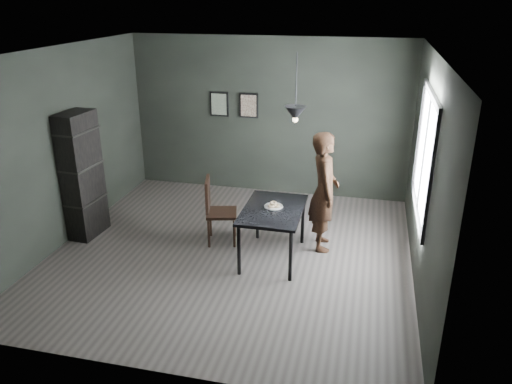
% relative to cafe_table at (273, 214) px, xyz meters
% --- Properties ---
extents(ground, '(5.00, 5.00, 0.00)m').
position_rel_cafe_table_xyz_m(ground, '(-0.60, 0.00, -0.67)').
color(ground, '#383330').
rests_on(ground, ground).
extents(back_wall, '(5.00, 0.10, 2.80)m').
position_rel_cafe_table_xyz_m(back_wall, '(-0.60, 2.50, 0.73)').
color(back_wall, black).
rests_on(back_wall, ground).
extents(ceiling, '(5.00, 5.00, 0.02)m').
position_rel_cafe_table_xyz_m(ceiling, '(-0.60, 0.00, 2.13)').
color(ceiling, silver).
rests_on(ceiling, ground).
extents(window_assembly, '(0.04, 1.96, 1.56)m').
position_rel_cafe_table_xyz_m(window_assembly, '(1.87, 0.20, 0.93)').
color(window_assembly, white).
rests_on(window_assembly, ground).
extents(cafe_table, '(0.80, 1.20, 0.75)m').
position_rel_cafe_table_xyz_m(cafe_table, '(0.00, 0.00, 0.00)').
color(cafe_table, black).
rests_on(cafe_table, ground).
extents(white_plate, '(0.23, 0.23, 0.01)m').
position_rel_cafe_table_xyz_m(white_plate, '(-0.00, 0.04, 0.08)').
color(white_plate, silver).
rests_on(white_plate, cafe_table).
extents(donut_pile, '(0.16, 0.17, 0.07)m').
position_rel_cafe_table_xyz_m(donut_pile, '(-0.00, 0.04, 0.12)').
color(donut_pile, beige).
rests_on(donut_pile, white_plate).
extents(woman, '(0.53, 0.70, 1.73)m').
position_rel_cafe_table_xyz_m(woman, '(0.63, 0.49, 0.19)').
color(woman, black).
rests_on(woman, ground).
extents(wood_chair, '(0.53, 0.53, 1.00)m').
position_rel_cafe_table_xyz_m(wood_chair, '(-0.92, 0.29, -0.10)').
color(wood_chair, black).
rests_on(wood_chair, ground).
extents(shelf_unit, '(0.40, 0.66, 1.90)m').
position_rel_cafe_table_xyz_m(shelf_unit, '(-2.92, 0.10, 0.28)').
color(shelf_unit, black).
rests_on(shelf_unit, ground).
extents(pendant_lamp, '(0.28, 0.28, 0.86)m').
position_rel_cafe_table_xyz_m(pendant_lamp, '(0.25, 0.10, 1.38)').
color(pendant_lamp, black).
rests_on(pendant_lamp, ground).
extents(framed_print_left, '(0.34, 0.04, 0.44)m').
position_rel_cafe_table_xyz_m(framed_print_left, '(-1.50, 2.47, 0.93)').
color(framed_print_left, black).
rests_on(framed_print_left, ground).
extents(framed_print_right, '(0.34, 0.04, 0.44)m').
position_rel_cafe_table_xyz_m(framed_print_right, '(-0.95, 2.47, 0.93)').
color(framed_print_right, black).
rests_on(framed_print_right, ground).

